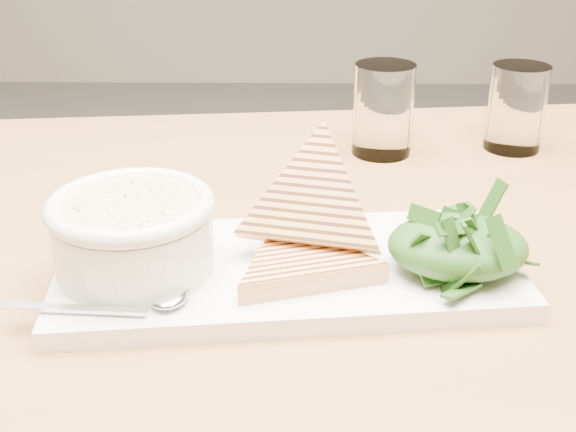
{
  "coord_description": "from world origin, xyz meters",
  "views": [
    {
      "loc": [
        0.02,
        -0.72,
        1.04
      ],
      "look_at": [
        0.01,
        -0.17,
        0.77
      ],
      "focal_mm": 45.0,
      "sensor_mm": 36.0,
      "label": 1
    }
  ],
  "objects_px": {
    "soup_bowl": "(134,241)",
    "glass_far": "(516,108)",
    "table_top": "(330,257)",
    "glass_near": "(383,110)",
    "platter": "(288,270)"
  },
  "relations": [
    {
      "from": "glass_near",
      "to": "glass_far",
      "type": "bearing_deg",
      "value": 6.14
    },
    {
      "from": "table_top",
      "to": "platter",
      "type": "distance_m",
      "value": 0.09
    },
    {
      "from": "soup_bowl",
      "to": "glass_far",
      "type": "distance_m",
      "value": 0.52
    },
    {
      "from": "glass_far",
      "to": "soup_bowl",
      "type": "bearing_deg",
      "value": -140.09
    },
    {
      "from": "table_top",
      "to": "soup_bowl",
      "type": "xyz_separation_m",
      "value": [
        -0.16,
        -0.09,
        0.06
      ]
    },
    {
      "from": "table_top",
      "to": "glass_far",
      "type": "bearing_deg",
      "value": 46.26
    },
    {
      "from": "soup_bowl",
      "to": "glass_near",
      "type": "height_order",
      "value": "glass_near"
    },
    {
      "from": "table_top",
      "to": "glass_near",
      "type": "relative_size",
      "value": 10.68
    },
    {
      "from": "table_top",
      "to": "glass_far",
      "type": "xyz_separation_m",
      "value": [
        0.23,
        0.24,
        0.07
      ]
    },
    {
      "from": "table_top",
      "to": "platter",
      "type": "bearing_deg",
      "value": -117.74
    },
    {
      "from": "platter",
      "to": "glass_near",
      "type": "relative_size",
      "value": 3.51
    },
    {
      "from": "platter",
      "to": "soup_bowl",
      "type": "distance_m",
      "value": 0.13
    },
    {
      "from": "table_top",
      "to": "soup_bowl",
      "type": "height_order",
      "value": "soup_bowl"
    },
    {
      "from": "glass_far",
      "to": "table_top",
      "type": "bearing_deg",
      "value": -133.74
    },
    {
      "from": "soup_bowl",
      "to": "glass_far",
      "type": "bearing_deg",
      "value": 39.91
    }
  ]
}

